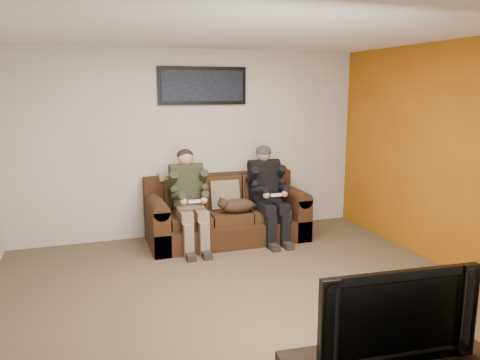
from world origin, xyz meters
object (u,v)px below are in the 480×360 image
object	(u,v)px
person_left	(189,194)
television	(390,311)
sofa	(226,215)
person_right	(267,188)
framed_poster	(203,86)
cat	(237,205)

from	to	relation	value
person_left	television	bearing A→B (deg)	-82.69
sofa	television	bearing A→B (deg)	-91.36
person_right	framed_poster	distance (m)	1.67
sofa	framed_poster	size ratio (longest dim) A/B	1.71
person_right	cat	size ratio (longest dim) A/B	1.96
person_right	framed_poster	xyz separation A→B (m)	(-0.75, 0.57, 1.38)
sofa	cat	size ratio (longest dim) A/B	3.25
person_left	framed_poster	bearing A→B (deg)	58.28
person_left	cat	distance (m)	0.66
sofa	person_left	distance (m)	0.70
cat	person_right	bearing A→B (deg)	9.21
television	framed_poster	bearing A→B (deg)	95.88
sofa	person_right	distance (m)	0.70
person_left	sofa	bearing A→B (deg)	18.00
cat	television	size ratio (longest dim) A/B	0.63
sofa	person_left	bearing A→B (deg)	-162.00
television	cat	bearing A→B (deg)	91.64
person_right	television	bearing A→B (deg)	-100.11
person_left	framed_poster	world-z (taller)	framed_poster
person_left	framed_poster	xyz separation A→B (m)	(0.35, 0.57, 1.38)
person_right	person_left	bearing A→B (deg)	-179.98
cat	framed_poster	size ratio (longest dim) A/B	0.53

